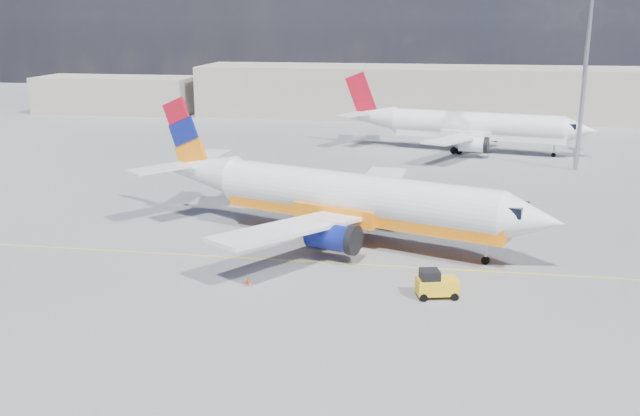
% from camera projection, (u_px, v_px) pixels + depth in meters
% --- Properties ---
extents(ground, '(240.00, 240.00, 0.00)m').
position_uv_depth(ground, '(296.00, 277.00, 44.51)').
color(ground, slate).
rests_on(ground, ground).
extents(taxi_line, '(70.00, 0.15, 0.01)m').
position_uv_depth(taxi_line, '(305.00, 261.00, 47.36)').
color(taxi_line, yellow).
rests_on(taxi_line, ground).
extents(terminal_main, '(70.00, 14.00, 8.00)m').
position_uv_depth(terminal_main, '(418.00, 92.00, 114.12)').
color(terminal_main, '#A79F8F').
rests_on(terminal_main, ground).
extents(terminal_annex, '(26.00, 10.00, 6.00)m').
position_uv_depth(terminal_annex, '(116.00, 95.00, 119.37)').
color(terminal_annex, '#A79F8F').
rests_on(terminal_annex, ground).
extents(main_jet, '(31.83, 24.11, 9.70)m').
position_uv_depth(main_jet, '(343.00, 197.00, 51.00)').
color(main_jet, white).
rests_on(main_jet, ground).
extents(second_jet, '(30.32, 23.36, 9.15)m').
position_uv_depth(second_jet, '(468.00, 126.00, 85.13)').
color(second_jet, white).
rests_on(second_jet, ground).
extents(gse_tug, '(2.58, 1.94, 1.67)m').
position_uv_depth(gse_tug, '(436.00, 284.00, 41.18)').
color(gse_tug, black).
rests_on(gse_tug, ground).
extents(traffic_cone, '(0.35, 0.35, 0.49)m').
position_uv_depth(traffic_cone, '(248.00, 281.00, 43.24)').
color(traffic_cone, white).
rests_on(traffic_cone, ground).
extents(floodlight_mast, '(1.59, 1.59, 21.85)m').
position_uv_depth(floodlight_mast, '(588.00, 43.00, 71.97)').
color(floodlight_mast, '#9D9DA5').
rests_on(floodlight_mast, ground).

